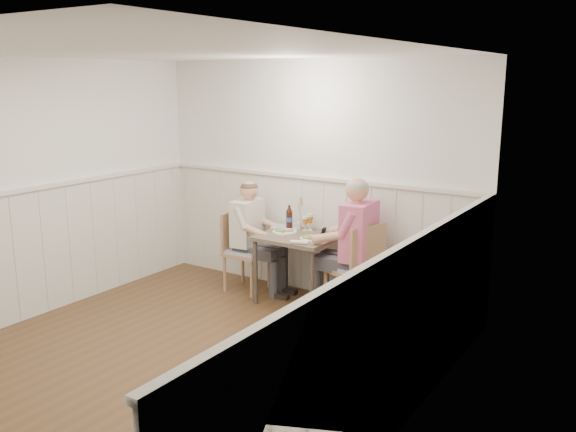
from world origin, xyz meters
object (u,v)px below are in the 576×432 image
object	(u,v)px
chair_right	(357,266)
dining_table	(298,245)
beer_bottle	(289,218)
grass_vase	(299,214)
diner_cream	(251,244)
man_in_pink	(354,257)
chair_left	(243,248)

from	to	relation	value
chair_right	dining_table	bearing A→B (deg)	179.25
chair_right	beer_bottle	xyz separation A→B (m)	(-0.97, 0.23, 0.34)
chair_right	beer_bottle	distance (m)	1.05
beer_bottle	grass_vase	xyz separation A→B (m)	(0.12, 0.01, 0.06)
diner_cream	beer_bottle	bearing A→B (deg)	26.08
chair_right	grass_vase	distance (m)	0.97
man_in_pink	beer_bottle	world-z (taller)	man_in_pink
chair_right	chair_left	size ratio (longest dim) A/B	1.08
beer_bottle	man_in_pink	bearing A→B (deg)	-12.87
chair_left	man_in_pink	world-z (taller)	man_in_pink
dining_table	man_in_pink	size ratio (longest dim) A/B	0.56
diner_cream	chair_left	bearing A→B (deg)	-170.15
chair_right	grass_vase	world-z (taller)	grass_vase
diner_cream	dining_table	bearing A→B (deg)	-2.00
chair_right	man_in_pink	bearing A→B (deg)	160.87
grass_vase	dining_table	bearing A→B (deg)	-59.47
chair_left	diner_cream	distance (m)	0.12
chair_right	diner_cream	distance (m)	1.37
chair_right	beer_bottle	world-z (taller)	beer_bottle
chair_left	beer_bottle	distance (m)	0.66
dining_table	man_in_pink	xyz separation A→B (m)	(0.67, 0.01, -0.03)
grass_vase	man_in_pink	bearing A→B (deg)	-15.56
chair_left	diner_cream	size ratio (longest dim) A/B	0.70
man_in_pink	diner_cream	bearing A→B (deg)	179.23
dining_table	man_in_pink	distance (m)	0.67
dining_table	beer_bottle	distance (m)	0.40
dining_table	chair_left	bearing A→B (deg)	179.64
man_in_pink	grass_vase	xyz separation A→B (m)	(-0.81, 0.23, 0.31)
chair_left	diner_cream	world-z (taller)	diner_cream
man_in_pink	grass_vase	size ratio (longest dim) A/B	3.73
chair_left	beer_bottle	xyz separation A→B (m)	(0.50, 0.21, 0.37)
diner_cream	chair_right	bearing A→B (deg)	-1.35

